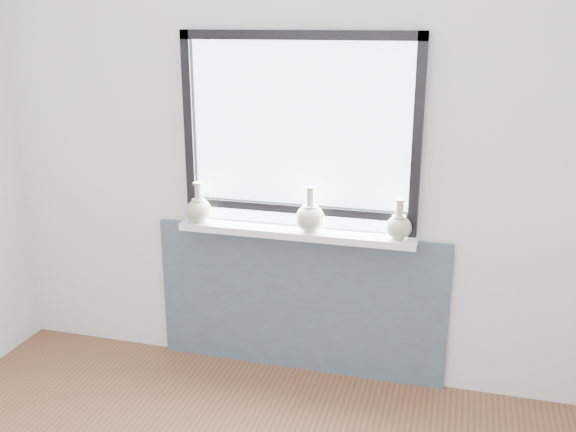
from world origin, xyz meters
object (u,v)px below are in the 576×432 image
(vase_b, at_px, (310,217))
(vase_c, at_px, (399,226))
(windowsill, at_px, (296,232))
(vase_a, at_px, (199,209))

(vase_b, relative_size, vase_c, 1.15)
(vase_b, bearing_deg, vase_c, -0.28)
(windowsill, distance_m, vase_c, 0.57)
(windowsill, distance_m, vase_a, 0.57)
(vase_a, bearing_deg, vase_b, 0.42)
(windowsill, relative_size, vase_a, 5.73)
(windowsill, relative_size, vase_b, 5.36)
(vase_a, bearing_deg, vase_c, 0.12)
(windowsill, bearing_deg, vase_a, -177.54)
(windowsill, height_order, vase_b, vase_b)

